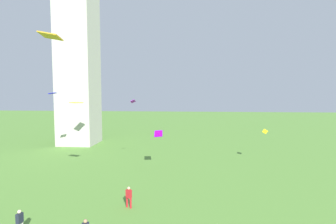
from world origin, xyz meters
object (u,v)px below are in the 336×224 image
Objects in this scene: kite_flying_1 at (133,101)px; kite_flying_2 at (53,93)px; person_1 at (20,221)px; person_3 at (129,196)px; kite_flying_0 at (158,134)px; kite_flying_3 at (50,36)px; kite_flying_4 at (265,131)px; monument_obelisk at (77,15)px; kite_flying_5 at (76,103)px.

kite_flying_1 is 0.76× the size of kite_flying_2.
person_1 is 7.60m from person_3.
kite_flying_0 is 0.90× the size of kite_flying_3.
person_3 is at bearing 14.28° from kite_flying_1.
kite_flying_4 is at bearing -138.94° from kite_flying_3.
monument_obelisk is at bearing -138.15° from kite_flying_0.
monument_obelisk is at bearing -66.25° from kite_flying_3.
kite_flying_1 is (-3.24, 1.04, 3.76)m from kite_flying_0.
kite_flying_4 is at bearing 102.44° from kite_flying_0.
kite_flying_3 is at bearing -69.58° from monument_obelisk.
monument_obelisk is 28.95m from kite_flying_0.
monument_obelisk is 26.55× the size of person_3.
kite_flying_3 is (0.80, 3.05, 12.50)m from person_1.
kite_flying_0 is 15.77m from kite_flying_3.
kite_flying_2 is at bearing -17.61° from person_3.
monument_obelisk reaches higher than person_1.
kite_flying_2 is (2.11, -12.59, -13.79)m from monument_obelisk.
kite_flying_3 is 19.45m from kite_flying_5.
kite_flying_0 is 0.71× the size of kite_flying_5.
monument_obelisk is 44.74× the size of kite_flying_2.
person_1 is 16.43m from kite_flying_0.
kite_flying_5 reaches higher than kite_flying_4.
monument_obelisk is 29.61m from kite_flying_3.
kite_flying_3 is 0.79× the size of kite_flying_5.
kite_flying_0 is at bearing -71.41° from person_3.
kite_flying_0 reaches higher than person_3.
person_3 is 1.94× the size of kite_flying_4.
kite_flying_3 is at bearing 40.33° from kite_flying_5.
kite_flying_2 is at bearing -80.48° from monument_obelisk.
kite_flying_3 is 1.71× the size of kite_flying_4.
kite_flying_4 is at bearing 138.53° from person_1.
monument_obelisk reaches higher than kite_flying_0.
monument_obelisk reaches higher than person_3.
person_3 is at bearing -58.67° from monument_obelisk.
kite_flying_2 is at bearing -93.77° from kite_flying_1.
person_3 is 0.90× the size of kite_flying_5.
kite_flying_1 is 17.54m from kite_flying_4.
kite_flying_2 reaches higher than person_1.
kite_flying_2 reaches higher than person_3.
kite_flying_3 reaches higher than person_1.
kite_flying_3 reaches higher than kite_flying_2.
kite_flying_2 is at bearing 0.80° from kite_flying_5.
kite_flying_0 is (16.37, -15.08, -18.52)m from monument_obelisk.
kite_flying_1 is 0.51× the size of kite_flying_3.
person_1 is at bearing -74.45° from kite_flying_2.
kite_flying_2 is 0.67× the size of kite_flying_3.
kite_flying_0 is 14.20m from kite_flying_4.
kite_flying_0 is at bearing 159.40° from person_1.
kite_flying_2 is (-14.26, 2.49, 4.73)m from kite_flying_0.
kite_flying_4 is at bearing 106.37° from kite_flying_5.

